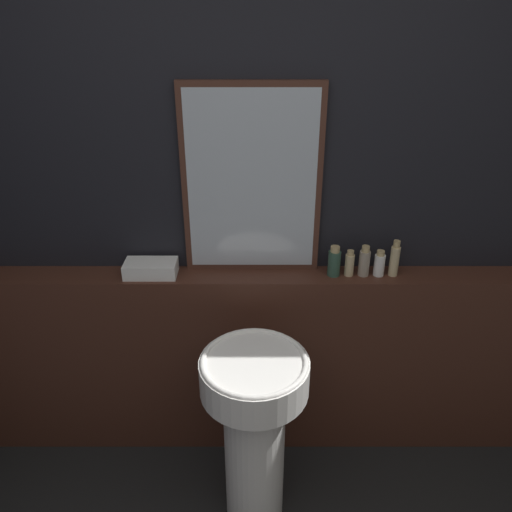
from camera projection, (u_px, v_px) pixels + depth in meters
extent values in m
cube|color=black|center=(260.00, 212.00, 2.21)|extent=(8.00, 0.06, 2.50)
cube|color=#422319|center=(260.00, 362.00, 2.46)|extent=(2.84, 0.16, 0.99)
cylinder|color=white|center=(256.00, 453.00, 2.14)|extent=(0.26, 0.26, 0.71)
cylinder|color=white|center=(256.00, 376.00, 1.94)|extent=(0.43, 0.43, 0.14)
torus|color=white|center=(256.00, 362.00, 1.91)|extent=(0.42, 0.42, 0.02)
cube|color=#47281E|center=(253.00, 182.00, 2.10)|extent=(0.59, 0.03, 0.82)
cube|color=#B2BCC6|center=(253.00, 183.00, 2.09)|extent=(0.54, 0.02, 0.77)
cube|color=white|center=(152.00, 268.00, 2.22)|extent=(0.23, 0.12, 0.07)
cylinder|color=#2D4C3D|center=(336.00, 264.00, 2.21)|extent=(0.06, 0.06, 0.12)
cylinder|color=tan|center=(337.00, 249.00, 2.17)|extent=(0.04, 0.04, 0.03)
cylinder|color=#C6B284|center=(351.00, 265.00, 2.21)|extent=(0.04, 0.04, 0.10)
cylinder|color=tan|center=(352.00, 253.00, 2.18)|extent=(0.03, 0.03, 0.02)
cylinder|color=gray|center=(366.00, 263.00, 2.20)|extent=(0.05, 0.05, 0.12)
cylinder|color=tan|center=(367.00, 249.00, 2.17)|extent=(0.03, 0.03, 0.03)
cylinder|color=white|center=(381.00, 265.00, 2.21)|extent=(0.05, 0.05, 0.10)
cylinder|color=tan|center=(382.00, 253.00, 2.18)|extent=(0.03, 0.03, 0.02)
cylinder|color=#C6B284|center=(396.00, 261.00, 2.20)|extent=(0.04, 0.04, 0.14)
cylinder|color=tan|center=(398.00, 244.00, 2.16)|extent=(0.03, 0.03, 0.03)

